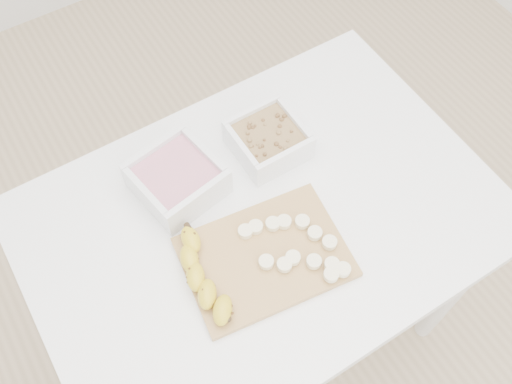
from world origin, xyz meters
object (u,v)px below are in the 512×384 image
bowl_granola (268,139)px  cutting_board (265,257)px  table (263,236)px  banana (204,277)px  bowl_yogurt (177,179)px

bowl_granola → cutting_board: bearing=-123.7°
table → cutting_board: (-0.05, -0.08, 0.10)m
banana → cutting_board: bearing=11.1°
cutting_board → table: bearing=59.7°
bowl_granola → cutting_board: (-0.15, -0.23, -0.03)m
table → bowl_yogurt: bowl_yogurt is taller
table → cutting_board: cutting_board is taller
table → banana: size_ratio=4.67×
banana → bowl_granola: bearing=55.1°
bowl_yogurt → table: bearing=-52.7°
bowl_granola → banana: size_ratio=0.71×
cutting_board → banana: 0.14m
bowl_granola → cutting_board: bowl_granola is taller
bowl_yogurt → cutting_board: (0.07, -0.24, -0.03)m
table → bowl_granola: (0.10, 0.14, 0.13)m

